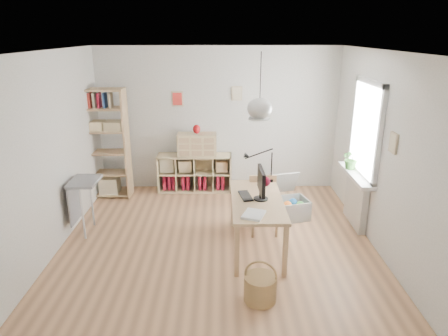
{
  "coord_description": "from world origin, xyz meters",
  "views": [
    {
      "loc": [
        0.06,
        -5.18,
        2.92
      ],
      "look_at": [
        0.1,
        0.3,
        1.05
      ],
      "focal_mm": 32.0,
      "sensor_mm": 36.0,
      "label": 1
    }
  ],
  "objects_px": {
    "desk": "(257,205)",
    "cube_shelf": "(194,175)",
    "storage_chest": "(287,204)",
    "monitor": "(261,183)",
    "drawer_chest": "(197,144)",
    "chair": "(263,201)",
    "tall_bookshelf": "(105,139)"
  },
  "relations": [
    {
      "from": "chair",
      "to": "drawer_chest",
      "type": "bearing_deg",
      "value": 122.05
    },
    {
      "from": "tall_bookshelf",
      "to": "storage_chest",
      "type": "relative_size",
      "value": 2.33
    },
    {
      "from": "tall_bookshelf",
      "to": "storage_chest",
      "type": "xyz_separation_m",
      "value": [
        3.18,
        -0.93,
        -0.87
      ]
    },
    {
      "from": "chair",
      "to": "drawer_chest",
      "type": "height_order",
      "value": "drawer_chest"
    },
    {
      "from": "chair",
      "to": "monitor",
      "type": "height_order",
      "value": "monitor"
    },
    {
      "from": "chair",
      "to": "storage_chest",
      "type": "distance_m",
      "value": 0.71
    },
    {
      "from": "cube_shelf",
      "to": "storage_chest",
      "type": "bearing_deg",
      "value": -36.83
    },
    {
      "from": "tall_bookshelf",
      "to": "chair",
      "type": "distance_m",
      "value": 3.14
    },
    {
      "from": "monitor",
      "to": "drawer_chest",
      "type": "height_order",
      "value": "monitor"
    },
    {
      "from": "cube_shelf",
      "to": "chair",
      "type": "xyz_separation_m",
      "value": [
        1.17,
        -1.69,
        0.19
      ]
    },
    {
      "from": "cube_shelf",
      "to": "tall_bookshelf",
      "type": "distance_m",
      "value": 1.77
    },
    {
      "from": "cube_shelf",
      "to": "monitor",
      "type": "distance_m",
      "value": 2.57
    },
    {
      "from": "drawer_chest",
      "to": "desk",
      "type": "bearing_deg",
      "value": -66.97
    },
    {
      "from": "storage_chest",
      "to": "tall_bookshelf",
      "type": "bearing_deg",
      "value": 149.02
    },
    {
      "from": "storage_chest",
      "to": "drawer_chest",
      "type": "relative_size",
      "value": 1.19
    },
    {
      "from": "chair",
      "to": "monitor",
      "type": "bearing_deg",
      "value": -101.82
    },
    {
      "from": "tall_bookshelf",
      "to": "drawer_chest",
      "type": "xyz_separation_m",
      "value": [
        1.64,
        0.24,
        -0.16
      ]
    },
    {
      "from": "desk",
      "to": "tall_bookshelf",
      "type": "relative_size",
      "value": 0.75
    },
    {
      "from": "desk",
      "to": "storage_chest",
      "type": "xyz_separation_m",
      "value": [
        0.6,
        1.02,
        -0.44
      ]
    },
    {
      "from": "drawer_chest",
      "to": "tall_bookshelf",
      "type": "bearing_deg",
      "value": -171.97
    },
    {
      "from": "desk",
      "to": "monitor",
      "type": "relative_size",
      "value": 3.0
    },
    {
      "from": "chair",
      "to": "storage_chest",
      "type": "height_order",
      "value": "chair"
    },
    {
      "from": "cube_shelf",
      "to": "drawer_chest",
      "type": "height_order",
      "value": "drawer_chest"
    },
    {
      "from": "cube_shelf",
      "to": "monitor",
      "type": "bearing_deg",
      "value": -64.35
    },
    {
      "from": "monitor",
      "to": "desk",
      "type": "bearing_deg",
      "value": 175.05
    },
    {
      "from": "tall_bookshelf",
      "to": "drawer_chest",
      "type": "relative_size",
      "value": 2.76
    },
    {
      "from": "storage_chest",
      "to": "monitor",
      "type": "distance_m",
      "value": 1.39
    },
    {
      "from": "monitor",
      "to": "drawer_chest",
      "type": "relative_size",
      "value": 0.69
    },
    {
      "from": "desk",
      "to": "drawer_chest",
      "type": "bearing_deg",
      "value": 113.31
    },
    {
      "from": "chair",
      "to": "drawer_chest",
      "type": "distance_m",
      "value": 2.03
    },
    {
      "from": "cube_shelf",
      "to": "chair",
      "type": "distance_m",
      "value": 2.06
    },
    {
      "from": "desk",
      "to": "cube_shelf",
      "type": "height_order",
      "value": "desk"
    }
  ]
}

